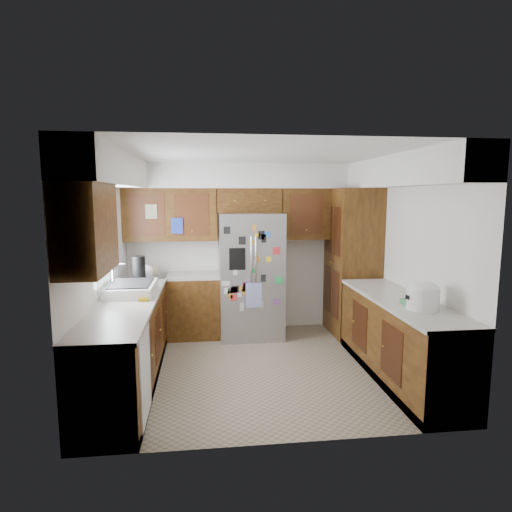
# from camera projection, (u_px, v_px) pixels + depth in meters

# --- Properties ---
(floor) EXTENTS (3.60, 3.60, 0.00)m
(floor) POSITION_uv_depth(u_px,v_px,m) (261.00, 367.00, 5.13)
(floor) COLOR tan
(floor) RESTS_ON ground
(room_shell) EXTENTS (3.64, 3.24, 2.52)m
(room_shell) POSITION_uv_depth(u_px,v_px,m) (249.00, 214.00, 5.22)
(room_shell) COLOR white
(room_shell) RESTS_ON ground
(left_counter_run) EXTENTS (1.36, 3.20, 0.92)m
(left_counter_run) POSITION_uv_depth(u_px,v_px,m) (145.00, 337.00, 4.94)
(left_counter_run) COLOR #3A1C0B
(left_counter_run) RESTS_ON ground
(right_counter_run) EXTENTS (0.63, 2.25, 0.92)m
(right_counter_run) POSITION_uv_depth(u_px,v_px,m) (400.00, 342.00, 4.79)
(right_counter_run) COLOR #3A1C0B
(right_counter_run) RESTS_ON ground
(pantry) EXTENTS (0.60, 0.90, 2.15)m
(pantry) POSITION_uv_depth(u_px,v_px,m) (352.00, 262.00, 6.29)
(pantry) COLOR #3A1C0B
(pantry) RESTS_ON ground
(fridge) EXTENTS (0.90, 0.79, 1.80)m
(fridge) POSITION_uv_depth(u_px,v_px,m) (251.00, 275.00, 6.19)
(fridge) COLOR gray
(fridge) RESTS_ON ground
(bridge_cabinet) EXTENTS (0.96, 0.34, 0.35)m
(bridge_cabinet) POSITION_uv_depth(u_px,v_px,m) (249.00, 201.00, 6.26)
(bridge_cabinet) COLOR #3A1C0B
(bridge_cabinet) RESTS_ON fridge
(fridge_top_items) EXTENTS (0.82, 0.36, 0.28)m
(fridge_top_items) POSITION_uv_depth(u_px,v_px,m) (240.00, 180.00, 6.19)
(fridge_top_items) COLOR blue
(fridge_top_items) RESTS_ON bridge_cabinet
(sink_assembly) EXTENTS (0.52, 0.74, 0.37)m
(sink_assembly) POSITION_uv_depth(u_px,v_px,m) (132.00, 288.00, 4.91)
(sink_assembly) COLOR white
(sink_assembly) RESTS_ON left_counter_run
(left_counter_clutter) EXTENTS (0.29, 0.87, 0.38)m
(left_counter_clutter) POSITION_uv_depth(u_px,v_px,m) (142.00, 272.00, 5.61)
(left_counter_clutter) COLOR black
(left_counter_clutter) RESTS_ON left_counter_run
(rice_cooker) EXTENTS (0.33, 0.32, 0.28)m
(rice_cooker) POSITION_uv_depth(u_px,v_px,m) (423.00, 295.00, 4.25)
(rice_cooker) COLOR white
(rice_cooker) RESTS_ON right_counter_run
(paper_towel) EXTENTS (0.12, 0.12, 0.26)m
(paper_towel) POSITION_uv_depth(u_px,v_px,m) (422.00, 294.00, 4.36)
(paper_towel) COLOR white
(paper_towel) RESTS_ON right_counter_run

